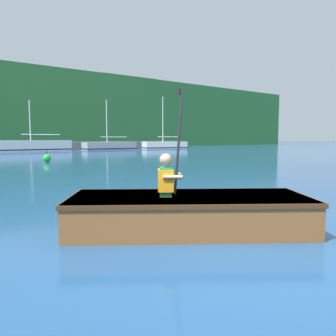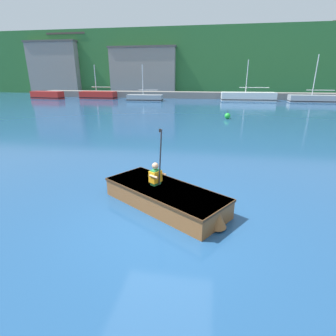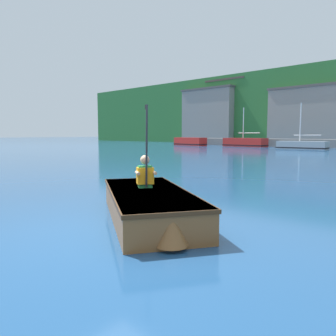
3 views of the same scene
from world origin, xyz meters
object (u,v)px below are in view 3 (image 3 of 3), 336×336
at_px(moored_boat_dock_center_far, 302,145).
at_px(rowboat_foreground, 149,203).
at_px(person_paddler, 145,172).
at_px(moored_boat_dock_east_inner, 245,142).
at_px(moored_boat_dock_west_inner, 190,142).

bearing_deg(moored_boat_dock_center_far, rowboat_foreground, -74.42).
height_order(moored_boat_dock_center_far, rowboat_foreground, moored_boat_dock_center_far).
distance_m(moored_boat_dock_center_far, rowboat_foreground, 29.97).
bearing_deg(person_paddler, moored_boat_dock_east_inner, 116.30).
bearing_deg(moored_boat_dock_center_far, person_paddler, -74.89).
height_order(moored_boat_dock_center_far, person_paddler, moored_boat_dock_center_far).
distance_m(rowboat_foreground, person_paddler, 0.61).
bearing_deg(moored_boat_dock_east_inner, moored_boat_dock_west_inner, -168.79).
bearing_deg(moored_boat_dock_center_far, moored_boat_dock_east_inner, 163.26).
distance_m(moored_boat_dock_east_inner, rowboat_foreground, 34.83).
bearing_deg(rowboat_foreground, moored_boat_dock_east_inner, 116.61).
distance_m(moored_boat_dock_west_inner, moored_boat_dock_center_far, 14.78).
relative_size(moored_boat_dock_center_far, person_paddler, 3.21).
xyz_separation_m(rowboat_foreground, person_paddler, (-0.31, 0.20, 0.49)).
bearing_deg(moored_boat_dock_east_inner, moored_boat_dock_center_far, -16.74).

